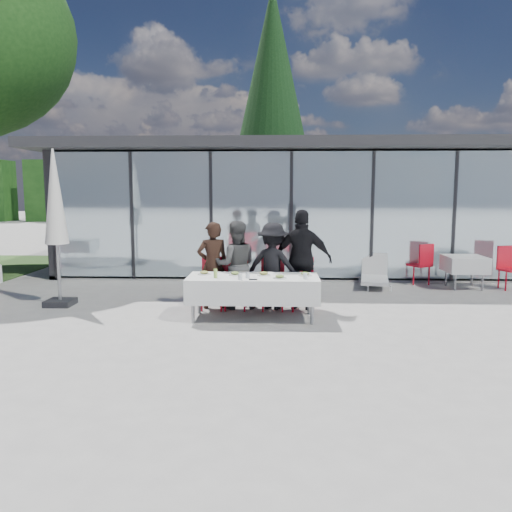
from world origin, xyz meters
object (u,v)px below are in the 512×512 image
(plate_c, at_px, (264,274))
(plate_extra, at_px, (280,277))
(dining_table, at_px, (253,288))
(folded_eyeglasses, at_px, (253,279))
(juice_bottle, at_px, (215,273))
(plate_a, at_px, (204,273))
(diner_chair_d, at_px, (302,281))
(lounger, at_px, (375,275))
(diner_a, at_px, (213,265))
(plate_b, at_px, (235,274))
(plate_d, at_px, (305,274))
(spare_chair_b, at_px, (422,262))
(market_umbrella, at_px, (55,206))
(diner_chair_a, at_px, (213,280))
(diner_b, at_px, (236,265))
(diner_chair_b, at_px, (236,280))
(conifer_tree, at_px, (272,98))
(diner_c, at_px, (273,266))
(diner_chair_c, at_px, (273,281))
(diner_d, at_px, (302,260))
(spare_chair_a, at_px, (508,265))
(spare_table_right, at_px, (465,264))

(plate_c, distance_m, plate_extra, 0.40)
(dining_table, relative_size, folded_eyeglasses, 16.14)
(juice_bottle, bearing_deg, plate_a, 125.46)
(diner_chair_d, xyz_separation_m, lounger, (1.83, 2.40, -0.28))
(diner_a, xyz_separation_m, plate_b, (0.48, -0.68, -0.04))
(plate_d, xyz_separation_m, spare_chair_b, (2.98, 3.29, -0.24))
(diner_a, height_order, plate_d, diner_a)
(diner_chair_d, relative_size, market_umbrella, 0.33)
(market_umbrella, xyz_separation_m, lounger, (6.51, 2.30, -1.67))
(diner_chair_a, bearing_deg, diner_b, 2.22)
(diner_chair_b, xyz_separation_m, conifer_tree, (0.59, 11.84, 5.45))
(dining_table, relative_size, diner_c, 1.39)
(diner_chair_c, bearing_deg, conifer_tree, 90.50)
(plate_extra, xyz_separation_m, juice_bottle, (-1.09, 0.00, 0.05))
(diner_b, bearing_deg, plate_extra, 123.09)
(juice_bottle, bearing_deg, plate_d, 10.23)
(plate_b, bearing_deg, conifer_tree, 87.47)
(diner_a, relative_size, lounger, 1.16)
(juice_bottle, xyz_separation_m, spare_chair_b, (4.51, 3.56, -0.29))
(diner_a, distance_m, diner_b, 0.43)
(spare_chair_b, bearing_deg, plate_a, -145.89)
(folded_eyeglasses, xyz_separation_m, spare_chair_b, (3.87, 3.72, -0.22))
(diner_d, relative_size, plate_d, 8.12)
(spare_chair_a, distance_m, market_umbrella, 9.78)
(spare_chair_a, height_order, market_umbrella, market_umbrella)
(diner_chair_c, height_order, plate_d, diner_chair_c)
(diner_a, distance_m, spare_chair_b, 5.36)
(diner_chair_c, distance_m, spare_chair_b, 4.41)
(diner_d, bearing_deg, plate_c, 54.56)
(diner_b, bearing_deg, diner_d, 172.86)
(diner_chair_b, height_order, juice_bottle, diner_chair_b)
(folded_eyeglasses, bearing_deg, plate_a, 150.61)
(diner_c, relative_size, plate_extra, 7.07)
(diner_chair_d, height_order, juice_bottle, diner_chair_d)
(dining_table, xyz_separation_m, diner_chair_c, (0.34, 0.75, -0.00))
(diner_chair_c, relative_size, diner_d, 0.52)
(diner_chair_a, height_order, spare_table_right, diner_chair_a)
(dining_table, height_order, diner_c, diner_c)
(diner_c, bearing_deg, juice_bottle, 61.24)
(diner_b, height_order, diner_chair_c, diner_b)
(plate_c, distance_m, juice_bottle, 0.86)
(diner_b, height_order, folded_eyeglasses, diner_b)
(diner_a, distance_m, market_umbrella, 3.20)
(lounger, bearing_deg, diner_chair_d, -127.32)
(spare_chair_b, bearing_deg, plate_extra, -133.83)
(plate_c, relative_size, spare_table_right, 0.27)
(diner_b, xyz_separation_m, diner_c, (0.70, 0.00, -0.02))
(diner_chair_b, distance_m, plate_c, 0.89)
(juice_bottle, bearing_deg, plate_c, 19.50)
(plate_d, bearing_deg, lounger, 59.36)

